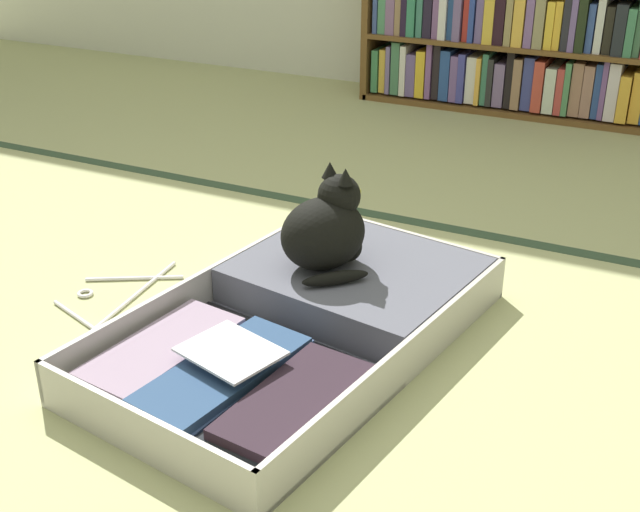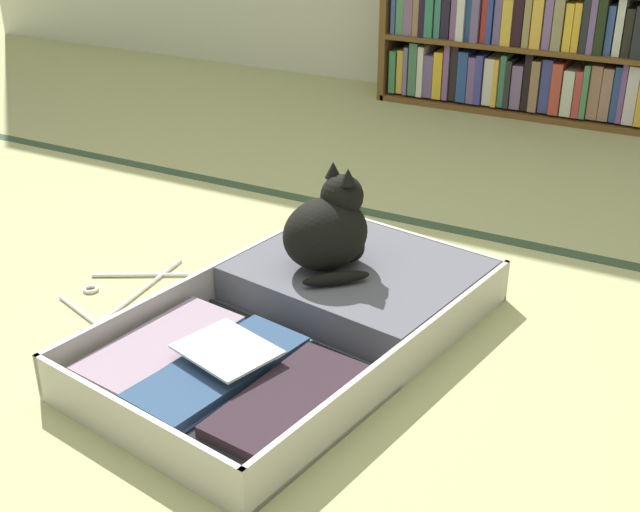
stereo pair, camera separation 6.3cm
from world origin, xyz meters
TOP-DOWN VIEW (x-y plane):
  - ground_plane at (0.00, 0.00)m, footprint 10.00×10.00m
  - tatami_border at (0.00, 0.93)m, footprint 4.80×0.05m
  - bookshelf at (0.07, 2.25)m, footprint 1.29×0.26m
  - open_suitcase at (0.16, 0.22)m, footprint 0.72×1.06m
  - black_cat at (0.12, 0.35)m, footprint 0.26×0.28m
  - clothes_hanger at (-0.37, 0.13)m, footprint 0.26×0.46m

SIDE VIEW (x-z plane):
  - ground_plane at x=0.00m, z-range 0.00..0.00m
  - tatami_border at x=0.00m, z-range 0.00..0.00m
  - clothes_hanger at x=-0.37m, z-range 0.00..0.01m
  - open_suitcase at x=0.16m, z-range -0.01..0.10m
  - black_cat at x=0.12m, z-range 0.08..0.33m
  - bookshelf at x=0.07m, z-range -0.01..0.82m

